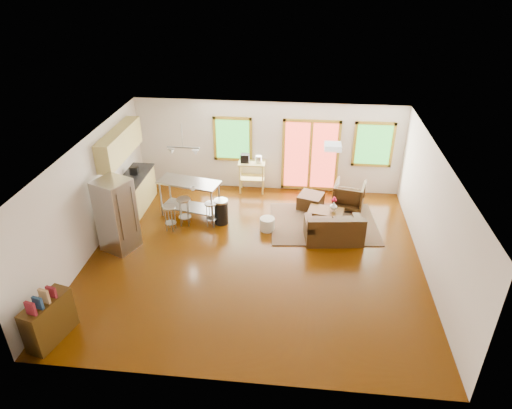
# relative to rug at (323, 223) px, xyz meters

# --- Properties ---
(floor) EXTENTS (7.50, 7.00, 0.02)m
(floor) POSITION_rel_rug_xyz_m (-1.60, -1.61, -0.02)
(floor) COLOR #361901
(floor) RESTS_ON ground
(ceiling) EXTENTS (7.50, 7.00, 0.02)m
(ceiling) POSITION_rel_rug_xyz_m (-1.60, -1.61, 2.60)
(ceiling) COLOR white
(ceiling) RESTS_ON ground
(back_wall) EXTENTS (7.50, 0.02, 2.60)m
(back_wall) POSITION_rel_rug_xyz_m (-1.60, 1.90, 1.29)
(back_wall) COLOR beige
(back_wall) RESTS_ON ground
(left_wall) EXTENTS (0.02, 7.00, 2.60)m
(left_wall) POSITION_rel_rug_xyz_m (-5.36, -1.61, 1.29)
(left_wall) COLOR beige
(left_wall) RESTS_ON ground
(right_wall) EXTENTS (0.02, 7.00, 2.60)m
(right_wall) POSITION_rel_rug_xyz_m (2.16, -1.61, 1.29)
(right_wall) COLOR beige
(right_wall) RESTS_ON ground
(front_wall) EXTENTS (7.50, 0.02, 2.60)m
(front_wall) POSITION_rel_rug_xyz_m (-1.60, -5.12, 1.29)
(front_wall) COLOR beige
(front_wall) RESTS_ON ground
(window_left) EXTENTS (1.10, 0.05, 1.30)m
(window_left) POSITION_rel_rug_xyz_m (-2.60, 1.85, 1.49)
(window_left) COLOR #1F6020
(window_left) RESTS_ON back_wall
(french_doors) EXTENTS (1.60, 0.05, 2.10)m
(french_doors) POSITION_rel_rug_xyz_m (-0.40, 1.85, 1.09)
(french_doors) COLOR red
(french_doors) RESTS_ON back_wall
(window_right) EXTENTS (1.10, 0.05, 1.30)m
(window_right) POSITION_rel_rug_xyz_m (1.30, 1.85, 1.49)
(window_right) COLOR #1F6020
(window_right) RESTS_ON back_wall
(rug) EXTENTS (2.86, 2.30, 0.03)m
(rug) POSITION_rel_rug_xyz_m (0.00, 0.00, 0.00)
(rug) COLOR #415235
(rug) RESTS_ON floor
(loveseat) EXTENTS (1.45, 0.93, 0.73)m
(loveseat) POSITION_rel_rug_xyz_m (0.21, -0.75, 0.27)
(loveseat) COLOR black
(loveseat) RESTS_ON floor
(coffee_table) EXTENTS (0.96, 0.68, 0.35)m
(coffee_table) POSITION_rel_rug_xyz_m (0.05, 0.09, 0.29)
(coffee_table) COLOR #362209
(coffee_table) RESTS_ON floor
(armchair) EXTENTS (0.92, 0.88, 0.80)m
(armchair) POSITION_rel_rug_xyz_m (0.69, 0.97, 0.39)
(armchair) COLOR black
(armchair) RESTS_ON floor
(ottoman) EXTENTS (0.77, 0.77, 0.41)m
(ottoman) POSITION_rel_rug_xyz_m (-0.34, 0.80, 0.19)
(ottoman) COLOR black
(ottoman) RESTS_ON floor
(pouf) EXTENTS (0.44, 0.44, 0.33)m
(pouf) POSITION_rel_rug_xyz_m (-1.42, -0.43, 0.15)
(pouf) COLOR beige
(pouf) RESTS_ON floor
(vase) EXTENTS (0.24, 0.24, 0.33)m
(vase) POSITION_rel_rug_xyz_m (0.22, 0.08, 0.51)
(vase) COLOR silver
(vase) RESTS_ON coffee_table
(cabinets) EXTENTS (0.64, 2.24, 2.30)m
(cabinets) POSITION_rel_rug_xyz_m (-5.09, 0.09, 0.91)
(cabinets) COLOR tan
(cabinets) RESTS_ON floor
(refrigerator) EXTENTS (0.91, 0.90, 1.75)m
(refrigerator) POSITION_rel_rug_xyz_m (-4.77, -1.57, 0.86)
(refrigerator) COLOR #B7BABC
(refrigerator) RESTS_ON floor
(island) EXTENTS (1.69, 0.97, 1.00)m
(island) POSITION_rel_rug_xyz_m (-3.47, 0.05, 0.68)
(island) COLOR #B7BABC
(island) RESTS_ON floor
(cup) EXTENTS (0.13, 0.10, 0.13)m
(cup) POSITION_rel_rug_xyz_m (-3.28, -0.32, 1.00)
(cup) COLOR white
(cup) RESTS_ON island
(bar_stool_a) EXTENTS (0.36, 0.36, 0.66)m
(bar_stool_a) POSITION_rel_rug_xyz_m (-3.81, -0.69, 0.48)
(bar_stool_a) COLOR #B7BABC
(bar_stool_a) RESTS_ON floor
(bar_stool_b) EXTENTS (0.39, 0.39, 0.74)m
(bar_stool_b) POSITION_rel_rug_xyz_m (-3.52, -0.41, 0.54)
(bar_stool_b) COLOR #B7BABC
(bar_stool_b) RESTS_ON floor
(bar_stool_c) EXTENTS (0.36, 0.36, 0.65)m
(bar_stool_c) POSITION_rel_rug_xyz_m (-2.84, -0.38, 0.47)
(bar_stool_c) COLOR #B7BABC
(bar_stool_c) RESTS_ON floor
(trash_can) EXTENTS (0.38, 0.38, 0.67)m
(trash_can) POSITION_rel_rug_xyz_m (-2.61, -0.23, 0.32)
(trash_can) COLOR black
(trash_can) RESTS_ON floor
(kitchen_cart) EXTENTS (0.77, 0.51, 1.16)m
(kitchen_cart) POSITION_rel_rug_xyz_m (-2.06, 1.62, 0.78)
(kitchen_cart) COLOR tan
(kitchen_cart) RESTS_ON floor
(bookshelf) EXTENTS (0.59, 1.01, 1.12)m
(bookshelf) POSITION_rel_rug_xyz_m (-4.95, -4.51, 0.43)
(bookshelf) COLOR #362209
(bookshelf) RESTS_ON floor
(ceiling_flush) EXTENTS (0.35, 0.35, 0.12)m
(ceiling_flush) POSITION_rel_rug_xyz_m (-0.00, -1.01, 2.52)
(ceiling_flush) COLOR white
(ceiling_flush) RESTS_ON ceiling
(pendant_light) EXTENTS (0.80, 0.18, 0.79)m
(pendant_light) POSITION_rel_rug_xyz_m (-3.50, -0.11, 1.88)
(pendant_light) COLOR gray
(pendant_light) RESTS_ON ceiling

